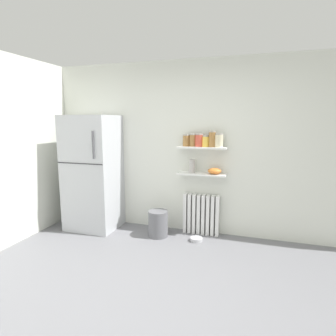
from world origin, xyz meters
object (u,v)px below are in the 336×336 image
Objects in this scene: refrigerator at (93,173)px; storage_jar_1 at (193,140)px; trash_bin at (158,224)px; storage_jar_5 at (219,140)px; storage_jar_3 at (206,141)px; storage_jar_4 at (212,139)px; radiator at (201,214)px; storage_jar_0 at (186,140)px; pet_food_bowl at (196,239)px; storage_jar_2 at (199,140)px; shelf_bowl at (215,171)px; vase at (192,166)px.

storage_jar_1 is at bearing 8.07° from refrigerator.
refrigerator is 4.61× the size of trash_bin.
storage_jar_5 reaches higher than storage_jar_1.
storage_jar_4 is (0.10, -0.00, 0.03)m from storage_jar_3.
radiator is (1.70, 0.25, -0.59)m from refrigerator.
trash_bin is at bearing -160.21° from storage_jar_4.
storage_jar_5 is (0.48, -0.00, 0.01)m from storage_jar_0.
storage_jar_4 reaches higher than pet_food_bowl.
radiator is at bearing 7.15° from storage_jar_0.
storage_jar_1 is at bearing 180.00° from storage_jar_2.
storage_jar_2 reaches higher than radiator.
refrigerator reaches higher than shelf_bowl.
shelf_bowl is (0.24, 0.00, -0.44)m from storage_jar_2.
vase is 1.00m from trash_bin.
storage_jar_5 is (0.19, -0.00, 0.02)m from storage_jar_3.
storage_jar_4 is 0.59× the size of trash_bin.
shelf_bowl reaches higher than radiator.
storage_jar_3 is (0.19, 0.00, -0.01)m from storage_jar_1.
storage_jar_0 is at bearing 36.89° from trash_bin.
storage_jar_2 reaches higher than storage_jar_1.
storage_jar_5 is 0.45m from shelf_bowl.
storage_jar_4 reaches higher than storage_jar_0.
refrigerator is 1.66m from storage_jar_1.
storage_jar_0 is 1.06× the size of storage_jar_3.
vase is at bearing 117.98° from pet_food_bowl.
storage_jar_1 reaches higher than shelf_bowl.
storage_jar_2 is at bearing -0.00° from storage_jar_0.
refrigerator is 2.03m from storage_jar_5.
storage_jar_0 is 0.19m from storage_jar_2.
vase is (-0.29, 0.00, -0.41)m from storage_jar_4.
storage_jar_2 reaches higher than vase.
storage_jar_0 reaches higher than vase.
storage_jar_3 is 0.45m from shelf_bowl.
pet_food_bowl is at bearing -132.53° from storage_jar_5.
storage_jar_1 is 1.13× the size of storage_jar_3.
storage_jar_4 reaches higher than storage_jar_5.
storage_jar_1 is 0.48× the size of trash_bin.
storage_jar_4 is at bearing -0.00° from storage_jar_2.
storage_jar_2 is at bearing 180.00° from storage_jar_4.
storage_jar_4 is 1.17× the size of storage_jar_5.
vase is at bearing 0.00° from storage_jar_0.
storage_jar_5 is (0.24, -0.03, 1.13)m from radiator.
shelf_bowl is (0.34, 0.00, -0.05)m from vase.
storage_jar_3 is at bearing 7.19° from refrigerator.
vase is 1.07m from pet_food_bowl.
storage_jar_2 is 0.97× the size of shelf_bowl.
storage_jar_0 is at bearing 8.59° from refrigerator.
refrigerator reaches higher than storage_jar_5.
storage_jar_1 is 0.19m from storage_jar_3.
storage_jar_2 is 1.14× the size of storage_jar_3.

